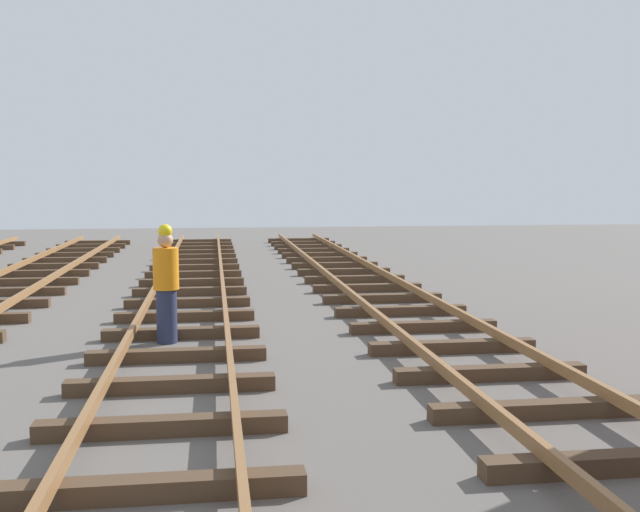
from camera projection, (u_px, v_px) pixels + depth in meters
name	position (u px, v px, depth m)	size (l,w,h in m)	color
track_worker_distant	(166.00, 284.00, 11.90)	(0.40, 0.40, 1.87)	#262D4C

